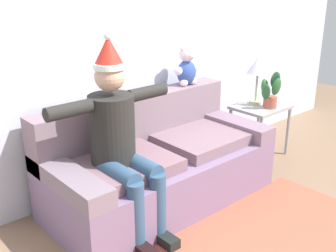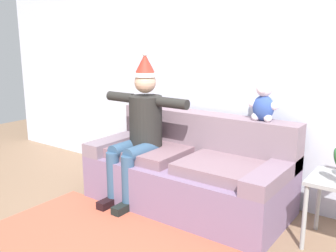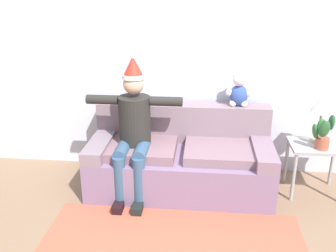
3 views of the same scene
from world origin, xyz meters
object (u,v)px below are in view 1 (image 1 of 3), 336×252
(person_seated, at_px, (120,137))
(table_lamp, at_px, (258,67))
(side_table, at_px, (260,114))
(couch, at_px, (157,164))
(teddy_bear, at_px, (187,67))
(potted_plant, at_px, (270,92))

(person_seated, height_order, table_lamp, person_seated)
(side_table, bearing_deg, couch, 179.77)
(person_seated, bearing_deg, couch, 19.10)
(teddy_bear, height_order, potted_plant, teddy_bear)
(side_table, bearing_deg, person_seated, -175.14)
(table_lamp, height_order, potted_plant, table_lamp)
(couch, xyz_separation_m, table_lamp, (1.47, 0.09, 0.63))
(couch, relative_size, potted_plant, 5.05)
(teddy_bear, relative_size, potted_plant, 0.97)
(potted_plant, bearing_deg, table_lamp, 84.95)
(couch, xyz_separation_m, side_table, (1.45, -0.01, 0.14))
(couch, height_order, side_table, couch)
(couch, distance_m, side_table, 1.46)
(couch, relative_size, teddy_bear, 5.18)
(couch, xyz_separation_m, potted_plant, (1.46, -0.11, 0.41))
(table_lamp, bearing_deg, teddy_bear, 166.94)
(table_lamp, xyz_separation_m, potted_plant, (-0.02, -0.19, -0.23))
(couch, xyz_separation_m, person_seated, (-0.50, -0.17, 0.43))
(person_seated, bearing_deg, teddy_bear, 22.25)
(side_table, bearing_deg, table_lamp, 77.30)
(couch, distance_m, table_lamp, 1.61)
(table_lamp, bearing_deg, person_seated, -172.55)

